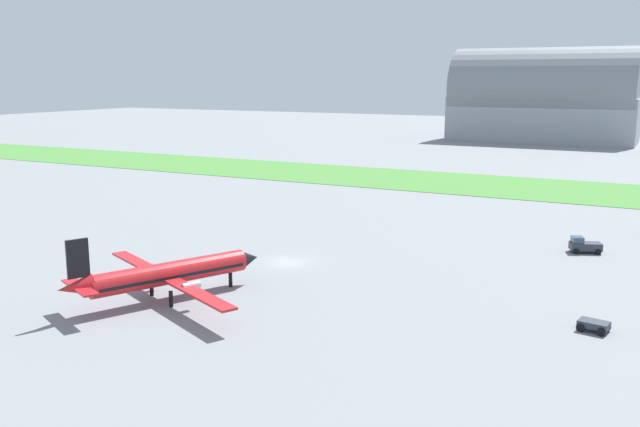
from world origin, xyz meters
name	(u,v)px	position (x,y,z in m)	size (l,w,h in m)	color
ground_plane	(288,262)	(0.00, 0.00, 0.00)	(600.00, 600.00, 0.00)	gray
grass_taxiway_strip	(457,183)	(0.00, 67.75, 0.04)	(360.00, 28.00, 0.08)	#478438
airplane_foreground_turboprop	(167,273)	(-3.28, -17.14, 2.61)	(22.16, 19.25, 7.13)	red
baggage_cart_near_gate	(594,325)	(33.78, -7.29, 0.57)	(2.65, 2.15, 0.90)	#2D333D
pushback_tug_midfield	(584,245)	(29.63, 20.33, 0.91)	(4.00, 3.06, 1.95)	#2D333D
hangar_distant	(543,100)	(-1.99, 169.94, 13.59)	(58.09, 26.82, 30.19)	#9399A3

